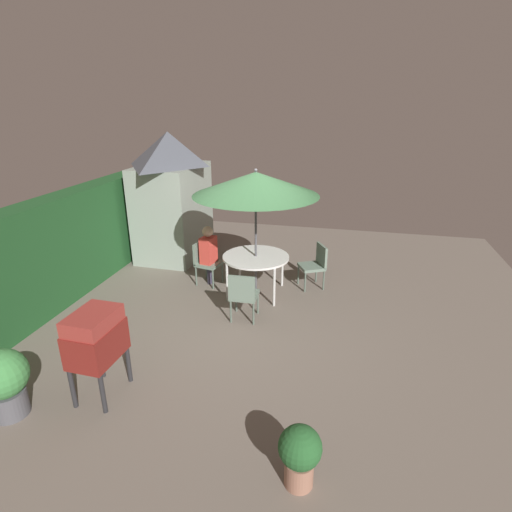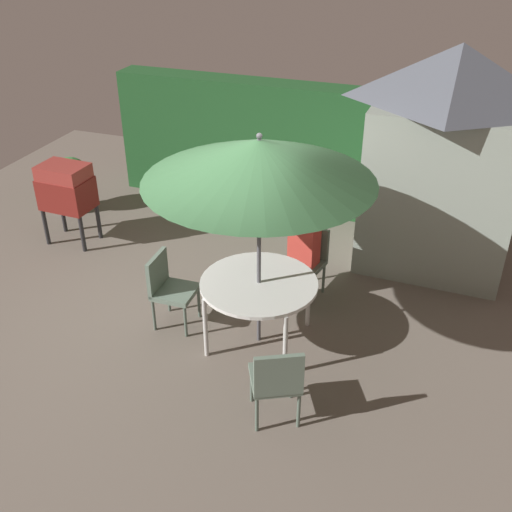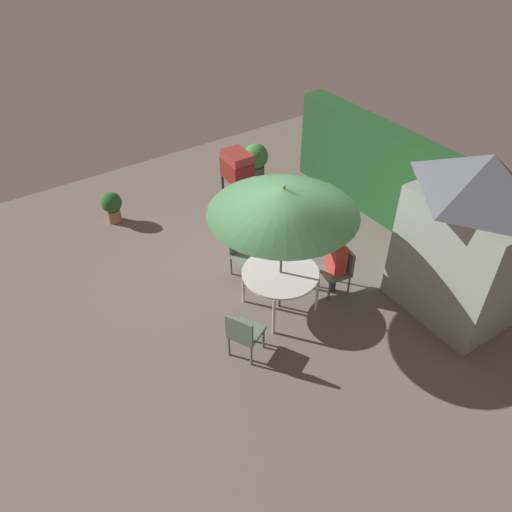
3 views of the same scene
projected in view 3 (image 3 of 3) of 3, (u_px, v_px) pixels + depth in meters
ground_plane at (256, 281)px, 9.35m from camera, size 11.00×11.00×0.00m
hedge_backdrop at (397, 181)px, 10.25m from camera, size 5.65×0.51×2.00m
garden_shed at (467, 238)px, 7.88m from camera, size 2.02×1.45×2.96m
patio_table at (280, 275)px, 8.37m from camera, size 1.30×1.30×0.79m
patio_umbrella at (283, 201)px, 7.45m from camera, size 2.34×2.34×2.48m
bbq_grill at (237, 167)px, 11.02m from camera, size 0.72×0.53×1.20m
chair_near_shed at (339, 267)px, 8.85m from camera, size 0.54×0.55×0.90m
chair_far_side at (243, 252)px, 9.20m from camera, size 0.48×0.47×0.90m
chair_toward_hedge at (244, 332)px, 7.65m from camera, size 0.62×0.62×0.90m
potted_plant_by_shed at (256, 159)px, 12.02m from camera, size 0.60×0.60×0.89m
potted_plant_by_grill at (112, 205)px, 10.63m from camera, size 0.44×0.44×0.69m
person_in_red at (337, 257)px, 8.66m from camera, size 0.38×0.30×1.26m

